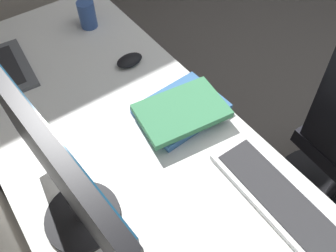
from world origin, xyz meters
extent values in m
cube|color=white|center=(0.03, 1.52, 0.71)|extent=(2.04, 0.72, 0.03)
cylinder|color=silver|center=(0.98, 1.22, 0.35)|extent=(0.05, 0.05, 0.70)
cube|color=white|center=(0.28, 1.55, 0.35)|extent=(0.40, 0.50, 0.69)
cube|color=silver|center=(0.28, 1.30, 0.35)|extent=(0.37, 0.01, 0.61)
cylinder|color=black|center=(0.05, 1.74, 0.74)|extent=(0.20, 0.20, 0.01)
cylinder|color=black|center=(0.05, 1.74, 0.79)|extent=(0.04, 0.04, 0.10)
cube|color=black|center=(0.05, 1.74, 0.99)|extent=(0.57, 0.07, 0.30)
cube|color=navy|center=(0.05, 1.72, 0.99)|extent=(0.52, 0.05, 0.26)
cube|color=#595B60|center=(0.73, 1.72, 0.74)|extent=(0.31, 0.22, 0.01)
cube|color=#262628|center=(0.73, 1.72, 0.75)|extent=(0.24, 0.15, 0.00)
cube|color=silver|center=(-0.22, 1.28, 0.74)|extent=(0.42, 0.15, 0.02)
cube|color=#2D2D30|center=(-0.22, 1.28, 0.75)|extent=(0.38, 0.12, 0.00)
ellipsoid|color=black|center=(0.49, 1.31, 0.75)|extent=(0.06, 0.10, 0.03)
cube|color=#38669E|center=(0.18, 1.30, 0.74)|extent=(0.22, 0.28, 0.03)
cube|color=#3D8456|center=(0.16, 1.32, 0.77)|extent=(0.22, 0.30, 0.02)
cylinder|color=#335193|center=(0.79, 1.33, 0.78)|extent=(0.07, 0.07, 0.11)
torus|color=#335193|center=(0.84, 1.33, 0.79)|extent=(0.06, 0.01, 0.06)
cylinder|color=black|center=(-0.25, 0.66, 0.04)|extent=(0.56, 0.56, 0.03)
camera|label=1|loc=(-0.36, 1.75, 1.58)|focal=35.10mm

